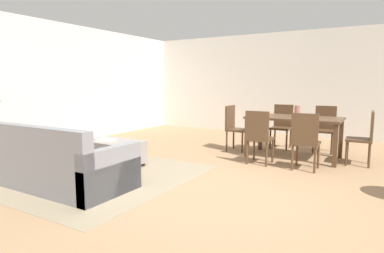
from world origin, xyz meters
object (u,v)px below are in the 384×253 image
at_px(dining_chair_near_right, 305,138).
at_px(dining_chair_far_right, 325,126).
at_px(book_on_ottoman, 106,140).
at_px(dining_chair_far_left, 282,124).
at_px(vase_centerpiece, 297,111).
at_px(ottoman_table, 114,152).
at_px(dining_chair_head_west, 234,125).
at_px(dining_chair_head_east, 365,135).
at_px(couch, 53,164).
at_px(dining_chair_near_left, 259,134).
at_px(dining_table, 294,122).

bearing_deg(dining_chair_near_right, dining_chair_far_right, 89.13).
distance_m(dining_chair_far_right, book_on_ottoman, 4.25).
bearing_deg(dining_chair_far_left, dining_chair_far_right, 2.50).
bearing_deg(vase_centerpiece, book_on_ottoman, -139.13).
height_order(ottoman_table, book_on_ottoman, book_on_ottoman).
bearing_deg(vase_centerpiece, dining_chair_head_west, 177.79).
height_order(dining_chair_near_right, vase_centerpiece, vase_centerpiece).
bearing_deg(book_on_ottoman, ottoman_table, 31.20).
bearing_deg(vase_centerpiece, dining_chair_near_right, -68.37).
distance_m(ottoman_table, dining_chair_head_east, 4.19).
bearing_deg(dining_chair_head_east, dining_chair_head_west, 179.21).
xyz_separation_m(couch, dining_chair_near_left, (2.02, 2.51, 0.23)).
xyz_separation_m(dining_table, dining_chair_near_right, (0.38, -0.85, -0.15)).
distance_m(dining_chair_near_left, dining_chair_far_left, 1.65).
bearing_deg(dining_table, ottoman_table, -138.00).
bearing_deg(dining_chair_far_right, dining_chair_head_east, -48.13).
distance_m(couch, book_on_ottoman, 1.13).
height_order(dining_table, dining_chair_near_right, dining_chair_near_right).
bearing_deg(ottoman_table, dining_chair_near_left, 33.26).
bearing_deg(dining_chair_head_east, dining_chair_near_right, -132.64).
bearing_deg(couch, dining_chair_far_left, 64.77).
distance_m(dining_chair_head_east, dining_chair_head_west, 2.37).
bearing_deg(dining_chair_far_right, couch, -123.79).
relative_size(dining_chair_near_right, dining_chair_far_left, 1.00).
height_order(couch, ottoman_table, couch).
height_order(dining_table, dining_chair_far_left, dining_chair_far_left).
distance_m(dining_table, dining_chair_near_left, 0.93).
bearing_deg(dining_chair_near_left, dining_chair_far_left, 92.08).
relative_size(dining_chair_far_right, dining_chair_head_east, 1.00).
height_order(dining_chair_near_left, dining_chair_far_right, same).
bearing_deg(dining_table, dining_chair_head_east, 0.09).
height_order(dining_chair_far_left, dining_chair_far_right, same).
relative_size(dining_chair_near_right, vase_centerpiece, 4.31).
distance_m(couch, vase_centerpiece, 4.17).
bearing_deg(book_on_ottoman, dining_chair_head_east, 31.29).
bearing_deg(dining_table, dining_chair_near_right, -65.80).
relative_size(dining_chair_near_right, dining_chair_far_right, 1.00).
height_order(couch, dining_chair_far_left, dining_chair_far_left).
height_order(vase_centerpiece, book_on_ottoman, vase_centerpiece).
bearing_deg(dining_chair_near_right, vase_centerpiece, 111.63).
relative_size(couch, dining_chair_head_west, 2.37).
xyz_separation_m(dining_table, dining_chair_far_left, (-0.44, 0.81, -0.15)).
xyz_separation_m(dining_chair_near_left, dining_chair_far_right, (0.79, 1.69, 0.00)).
relative_size(dining_chair_near_right, dining_chair_head_east, 1.00).
distance_m(couch, dining_chair_far_right, 5.05).
relative_size(dining_table, dining_chair_near_right, 1.79).
relative_size(ottoman_table, dining_chair_far_right, 1.04).
bearing_deg(dining_chair_near_left, book_on_ottoman, -146.84).
bearing_deg(ottoman_table, dining_chair_head_east, 31.29).
xyz_separation_m(dining_chair_near_left, dining_chair_near_right, (0.76, -0.01, 0.00)).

